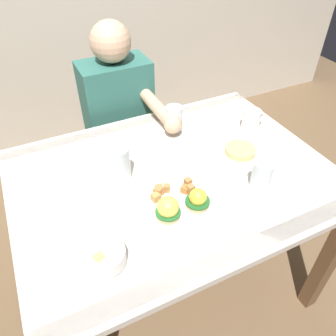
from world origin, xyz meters
name	(u,v)px	position (x,y,z in m)	size (l,w,h in m)	color
ground_plane	(172,279)	(0.00, 0.00, 0.00)	(6.00, 6.00, 0.00)	brown
dining_table	(174,194)	(0.00, 0.00, 0.63)	(1.20, 0.90, 0.74)	silver
eggs_benedict_plate	(180,206)	(-0.07, -0.18, 0.77)	(0.27, 0.27, 0.09)	white
fruit_bowl	(105,257)	(-0.36, -0.27, 0.77)	(0.12, 0.12, 0.06)	white
coffee_mug	(252,119)	(0.45, 0.13, 0.79)	(0.11, 0.08, 0.09)	white
fork	(47,159)	(-0.42, 0.31, 0.74)	(0.12, 0.12, 0.00)	silver
water_glass_near	(261,177)	(0.25, -0.20, 0.79)	(0.07, 0.07, 0.11)	silver
water_glass_far	(120,165)	(-0.19, 0.07, 0.80)	(0.08, 0.08, 0.14)	silver
water_glass_extra	(174,120)	(0.14, 0.28, 0.79)	(0.08, 0.08, 0.11)	silver
side_plate	(240,152)	(0.30, -0.01, 0.75)	(0.20, 0.20, 0.04)	white
diner_person	(121,119)	(-0.01, 0.60, 0.65)	(0.34, 0.54, 1.14)	#33333D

